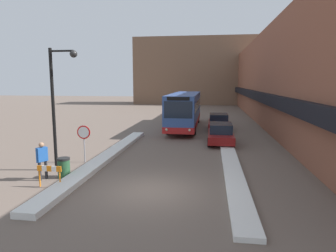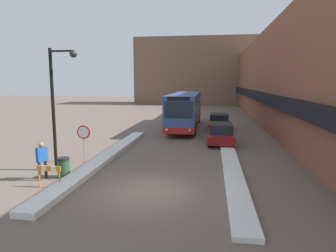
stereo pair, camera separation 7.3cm
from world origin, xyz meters
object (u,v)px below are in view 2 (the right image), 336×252
trash_bin (64,167)px  city_bus (185,109)px  street_lamp (58,96)px  stop_sign (84,136)px  parked_car_front (221,133)px  parked_car_middle (219,122)px  construction_barricade (49,172)px  pedestrian (42,157)px

trash_bin → city_bus: bearing=75.0°
street_lamp → stop_sign: bearing=71.8°
parked_car_front → street_lamp: (-8.28, -8.08, 3.09)m
city_bus → street_lamp: 16.08m
parked_car_front → stop_sign: bearing=-140.2°
parked_car_middle → street_lamp: size_ratio=0.71×
city_bus → parked_car_middle: size_ratio=2.86×
parked_car_front → construction_barricade: parked_car_front is taller
street_lamp → pedestrian: bearing=-94.9°
trash_bin → parked_car_front: bearing=50.3°
parked_car_middle → stop_sign: size_ratio=2.08×
pedestrian → construction_barricade: 1.29m
trash_bin → parked_car_middle: bearing=63.6°
city_bus → trash_bin: city_bus is taller
parked_car_front → construction_barricade: (-7.57, -10.50, -0.07)m
stop_sign → parked_car_middle: bearing=58.4°
parked_car_front → parked_car_middle: 6.14m
city_bus → trash_bin: 16.84m
parked_car_front → trash_bin: (-7.60, -9.15, -0.25)m
parked_car_front → trash_bin: size_ratio=4.56×
parked_car_middle → trash_bin: size_ratio=4.60×
city_bus → street_lamp: (-5.02, -15.14, 1.99)m
city_bus → parked_car_front: (3.26, -7.06, -1.10)m
parked_car_middle → stop_sign: bearing=-121.6°
city_bus → parked_car_middle: city_bus is taller
parked_car_front → pedestrian: bearing=-131.2°
parked_car_middle → city_bus: bearing=164.3°
street_lamp → trash_bin: street_lamp is taller
pedestrian → trash_bin: bearing=-30.9°
parked_car_middle → street_lamp: 16.74m
city_bus → street_lamp: size_ratio=2.04×
pedestrian → construction_barricade: size_ratio=1.61×
construction_barricade → trash_bin: bearing=91.6°
street_lamp → construction_barricade: street_lamp is taller
parked_car_middle → trash_bin: bearing=-116.4°
city_bus → trash_bin: size_ratio=13.14×
parked_car_middle → pedestrian: (-8.41, -15.74, 0.30)m
parked_car_middle → construction_barricade: 18.28m
parked_car_middle → construction_barricade: parked_car_middle is taller
pedestrian → construction_barricade: bearing=-106.5°
trash_bin → street_lamp: bearing=122.3°
stop_sign → construction_barricade: (0.18, -4.04, -0.85)m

